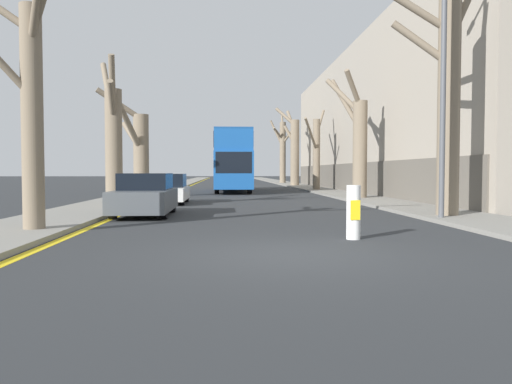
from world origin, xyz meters
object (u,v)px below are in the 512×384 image
(street_tree_left_2, at_px, (139,150))
(street_tree_right_1, at_px, (358,142))
(street_tree_right_3, at_px, (294,150))
(double_decker_bus, at_px, (232,159))
(traffic_bollard, at_px, (353,212))
(street_tree_right_4, at_px, (283,150))
(parked_car_0, at_px, (145,195))
(street_tree_left_0, at_px, (31,97))
(street_tree_right_2, at_px, (316,151))
(parked_car_1, at_px, (167,189))
(street_tree_right_0, at_px, (447,98))
(lamp_post, at_px, (441,56))
(street_tree_left_1, at_px, (113,139))

(street_tree_left_2, xyz_separation_m, street_tree_right_1, (11.96, -3.11, 0.33))
(street_tree_right_3, xyz_separation_m, double_decker_bus, (-6.34, -12.50, -1.24))
(street_tree_right_1, distance_m, street_tree_right_3, 23.45)
(double_decker_bus, distance_m, traffic_bollard, 26.35)
(street_tree_right_4, distance_m, parked_car_0, 44.53)
(street_tree_left_0, distance_m, street_tree_left_2, 17.00)
(street_tree_right_3, distance_m, double_decker_bus, 14.07)
(street_tree_right_2, height_order, parked_car_1, street_tree_right_2)
(street_tree_left_0, xyz_separation_m, street_tree_right_4, (11.58, 48.26, 0.92))
(street_tree_right_0, distance_m, street_tree_right_3, 34.13)
(street_tree_right_1, bearing_deg, street_tree_left_0, -129.81)
(traffic_bollard, bearing_deg, street_tree_right_2, 81.25)
(street_tree_right_3, xyz_separation_m, street_tree_right_4, (0.12, 10.93, 0.47))
(street_tree_right_3, bearing_deg, street_tree_left_2, -120.22)
(street_tree_right_3, bearing_deg, lamp_post, -90.88)
(street_tree_left_1, relative_size, street_tree_right_1, 0.95)
(street_tree_right_1, bearing_deg, parked_car_1, -165.29)
(street_tree_left_2, relative_size, traffic_bollard, 5.17)
(street_tree_left_2, relative_size, street_tree_right_4, 0.73)
(parked_car_1, bearing_deg, street_tree_right_1, 14.71)
(street_tree_right_1, xyz_separation_m, traffic_bollard, (-4.20, -15.24, -2.47))
(street_tree_right_0, bearing_deg, traffic_bollard, -132.24)
(street_tree_left_0, relative_size, street_tree_right_1, 1.08)
(double_decker_bus, bearing_deg, street_tree_left_0, -101.65)
(street_tree_right_1, relative_size, street_tree_right_4, 0.79)
(street_tree_left_2, bearing_deg, parked_car_1, -68.23)
(parked_car_0, height_order, lamp_post, lamp_post)
(double_decker_bus, distance_m, parked_car_0, 20.24)
(street_tree_left_2, xyz_separation_m, parked_car_1, (2.26, -5.65, -2.08))
(parked_car_0, xyz_separation_m, traffic_bollard, (5.51, -6.29, -0.08))
(street_tree_left_0, distance_m, parked_car_0, 5.86)
(street_tree_right_4, distance_m, parked_car_1, 38.34)
(double_decker_bus, xyz_separation_m, lamp_post, (5.80, -22.47, 2.46))
(street_tree_right_3, relative_size, double_decker_bus, 0.70)
(street_tree_right_4, bearing_deg, street_tree_right_3, -90.61)
(street_tree_left_2, height_order, street_tree_right_1, street_tree_right_1)
(street_tree_left_0, relative_size, street_tree_right_2, 1.14)
(street_tree_right_2, distance_m, parked_car_0, 22.81)
(street_tree_left_1, relative_size, street_tree_right_0, 0.84)
(street_tree_right_2, height_order, street_tree_right_4, street_tree_right_4)
(street_tree_left_0, relative_size, lamp_post, 0.81)
(parked_car_1, bearing_deg, street_tree_left_2, 111.77)
(double_decker_bus, distance_m, parked_car_1, 14.00)
(street_tree_right_1, xyz_separation_m, parked_car_0, (-9.70, -8.95, -2.38))
(street_tree_right_1, relative_size, street_tree_right_2, 1.05)
(parked_car_0, distance_m, parked_car_1, 6.40)
(street_tree_right_3, xyz_separation_m, parked_car_0, (-9.59, -32.39, -2.99))
(street_tree_left_1, relative_size, street_tree_right_2, 1.00)
(street_tree_left_1, bearing_deg, traffic_bollard, -54.24)
(street_tree_left_0, distance_m, street_tree_right_1, 18.08)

